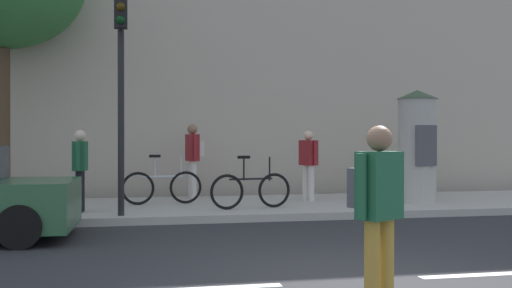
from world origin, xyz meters
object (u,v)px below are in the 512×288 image
at_px(poster_column, 417,145).
at_px(bicycle_upright, 162,187).
at_px(pedestrian_with_backpack, 80,164).
at_px(pedestrian_in_red_top, 417,159).
at_px(bicycle_leaning, 251,190).
at_px(pedestrian_near_pole, 193,154).
at_px(pedestrian_tallest, 308,160).
at_px(traffic_light, 121,63).
at_px(pedestrian_in_dark_shirt, 377,202).

xyz_separation_m(poster_column, bicycle_upright, (-5.69, 0.76, -0.90)).
distance_m(pedestrian_with_backpack, pedestrian_in_red_top, 8.46).
height_order(pedestrian_in_red_top, bicycle_leaning, pedestrian_in_red_top).
xyz_separation_m(pedestrian_with_backpack, pedestrian_near_pole, (2.47, 2.35, 0.14)).
xyz_separation_m(pedestrian_with_backpack, bicycle_upright, (1.65, 1.16, -0.56)).
xyz_separation_m(poster_column, pedestrian_tallest, (-2.30, 0.88, -0.34)).
bearing_deg(traffic_light, pedestrian_with_backpack, 132.85).
relative_size(pedestrian_near_pole, pedestrian_in_red_top, 1.14).
bearing_deg(pedestrian_in_dark_shirt, traffic_light, 109.53).
height_order(poster_column, pedestrian_tallest, poster_column).
bearing_deg(traffic_light, pedestrian_near_pole, 62.37).
bearing_deg(bicycle_upright, pedestrian_in_dark_shirt, -80.40).
relative_size(pedestrian_in_dark_shirt, bicycle_upright, 0.96).
bearing_deg(pedestrian_with_backpack, pedestrian_in_red_top, 14.53).
xyz_separation_m(poster_column, bicycle_leaning, (-3.94, -0.47, -0.90)).
distance_m(pedestrian_in_dark_shirt, bicycle_leaning, 7.29).
xyz_separation_m(pedestrian_in_red_top, bicycle_leaning, (-4.79, -2.20, -0.54)).
bearing_deg(pedestrian_near_pole, pedestrian_tallest, -22.55).
height_order(pedestrian_tallest, bicycle_upright, pedestrian_tallest).
bearing_deg(pedestrian_tallest, pedestrian_in_dark_shirt, -102.74).
height_order(pedestrian_with_backpack, pedestrian_in_red_top, pedestrian_with_backpack).
relative_size(poster_column, pedestrian_in_dark_shirt, 1.50).
relative_size(pedestrian_near_pole, bicycle_leaning, 1.03).
xyz_separation_m(pedestrian_in_red_top, bicycle_upright, (-6.53, -0.96, -0.54)).
xyz_separation_m(poster_column, pedestrian_in_red_top, (0.84, 1.72, -0.37)).
bearing_deg(pedestrian_with_backpack, pedestrian_in_dark_shirt, -67.16).
height_order(traffic_light, bicycle_upright, traffic_light).
bearing_deg(pedestrian_in_dark_shirt, pedestrian_near_pole, 93.69).
relative_size(pedestrian_in_red_top, bicycle_upright, 0.89).
bearing_deg(pedestrian_near_pole, poster_column, -21.82).
distance_m(traffic_light, pedestrian_near_pole, 4.02).
xyz_separation_m(pedestrian_near_pole, bicycle_upright, (-0.81, -1.19, -0.70)).
relative_size(traffic_light, bicycle_leaning, 2.41).
bearing_deg(pedestrian_tallest, traffic_light, -153.35).
bearing_deg(pedestrian_in_red_top, pedestrian_near_pole, 177.71).
relative_size(pedestrian_in_dark_shirt, pedestrian_in_red_top, 1.08).
height_order(poster_column, pedestrian_near_pole, poster_column).
relative_size(pedestrian_tallest, bicycle_leaning, 0.93).
bearing_deg(bicycle_upright, pedestrian_with_backpack, -144.99).
bearing_deg(bicycle_upright, pedestrian_tallest, 2.07).
relative_size(traffic_light, poster_column, 1.65).
bearing_deg(poster_column, pedestrian_in_red_top, 63.94).
height_order(pedestrian_in_dark_shirt, bicycle_leaning, pedestrian_in_dark_shirt).
bearing_deg(pedestrian_in_dark_shirt, pedestrian_tallest, 77.26).
height_order(pedestrian_in_dark_shirt, pedestrian_in_red_top, pedestrian_in_red_top).
bearing_deg(pedestrian_tallest, poster_column, -21.00).
bearing_deg(bicycle_upright, pedestrian_near_pole, 55.71).
xyz_separation_m(pedestrian_in_dark_shirt, bicycle_leaning, (0.31, 7.26, -0.47)).
bearing_deg(pedestrian_in_dark_shirt, poster_column, 61.22).
distance_m(pedestrian_tallest, pedestrian_near_pole, 2.79).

